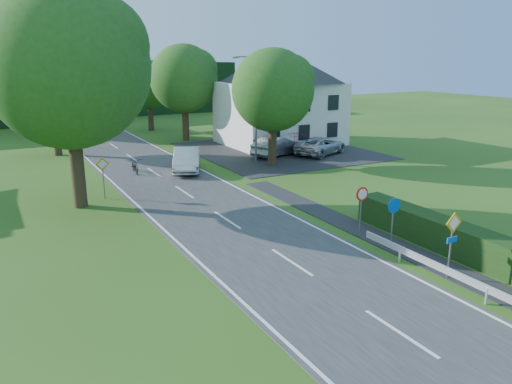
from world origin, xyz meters
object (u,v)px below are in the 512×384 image
moving_car (187,159)px  parked_car_silver_a (276,146)px  parasol (295,144)px  streetlight (254,104)px  parked_car_silver_b (321,146)px  parked_car_grey (282,146)px  motorcycle (135,165)px

moving_car → parked_car_silver_a: (8.39, 1.69, -0.04)m
parked_car_silver_a → parasol: (1.21, -1.00, 0.21)m
streetlight → parked_car_silver_b: 7.14m
parked_car_silver_a → parked_car_silver_b: size_ratio=0.92×
streetlight → parasol: streetlight is taller
parked_car_silver_a → parked_car_grey: 0.77m
moving_car → parasol: size_ratio=2.26×
streetlight → parked_car_silver_a: streetlight is taller
motorcycle → parked_car_silver_b: bearing=2.6°
streetlight → parked_car_grey: bearing=20.6°
parked_car_silver_a → moving_car: bearing=76.8°
parked_car_grey → parked_car_silver_b: 3.17m
streetlight → moving_car: 6.87m
motorcycle → parked_car_silver_a: 11.85m
parked_car_silver_b → parasol: size_ratio=2.35×
moving_car → parked_car_silver_a: size_ratio=1.05×
streetlight → parked_car_grey: streetlight is taller
parasol → parked_car_grey: bearing=111.7°
motorcycle → parked_car_grey: bearing=8.9°
streetlight → motorcycle: 10.06m
motorcycle → parasol: (13.04, -0.40, 0.48)m
parked_car_silver_a → parked_car_grey: size_ratio=1.00×
motorcycle → parked_car_silver_b: size_ratio=0.38×
parked_car_silver_a → parked_car_silver_b: 3.77m
parked_car_grey → motorcycle: bearing=88.7°
parked_car_grey → parasol: parasol is taller
parked_car_silver_b → parked_car_silver_a: bearing=45.6°
moving_car → parasol: bearing=26.9°
parked_car_grey → parked_car_silver_a: bearing=99.1°
moving_car → parked_car_silver_a: bearing=34.2°
streetlight → parked_car_silver_a: bearing=22.4°
parked_car_grey → parked_car_silver_b: parked_car_silver_b is taller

